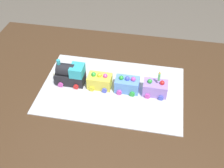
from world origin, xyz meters
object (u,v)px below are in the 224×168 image
cake_car_gondola_sky_blue (127,84)px  cake_car_flatbed_lavender (155,88)px  cake_locomotive (70,74)px  cake_car_hopper_lemon (100,81)px  birthday_candle (159,76)px  dining_table (112,114)px

cake_car_gondola_sky_blue → cake_car_flatbed_lavender: (0.12, 0.00, -0.00)m
cake_locomotive → cake_car_hopper_lemon: 0.13m
cake_locomotive → cake_car_gondola_sky_blue: bearing=0.0°
cake_locomotive → cake_car_hopper_lemon: (0.13, 0.00, -0.02)m
birthday_candle → cake_car_flatbed_lavender: bearing=180.0°
cake_car_hopper_lemon → cake_car_gondola_sky_blue: bearing=0.0°
cake_car_hopper_lemon → cake_car_gondola_sky_blue: same height
cake_car_hopper_lemon → cake_locomotive: bearing=-180.0°
cake_car_hopper_lemon → cake_car_gondola_sky_blue: size_ratio=1.00×
cake_locomotive → dining_table: bearing=-14.8°
dining_table → cake_car_flatbed_lavender: size_ratio=14.00×
dining_table → cake_car_gondola_sky_blue: (0.06, 0.05, 0.14)m
dining_table → cake_car_gondola_sky_blue: 0.16m
cake_car_hopper_lemon → dining_table: bearing=-39.2°
cake_car_gondola_sky_blue → cake_car_hopper_lemon: bearing=180.0°
cake_car_hopper_lemon → birthday_candle: bearing=-0.0°
dining_table → cake_car_flatbed_lavender: (0.17, 0.05, 0.14)m
cake_car_gondola_sky_blue → birthday_candle: size_ratio=2.06×
birthday_candle → cake_car_hopper_lemon: bearing=180.0°
dining_table → cake_car_gondola_sky_blue: cake_car_gondola_sky_blue is taller
cake_car_flatbed_lavender → cake_locomotive: bearing=-180.0°
dining_table → cake_car_gondola_sky_blue: bearing=42.0°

